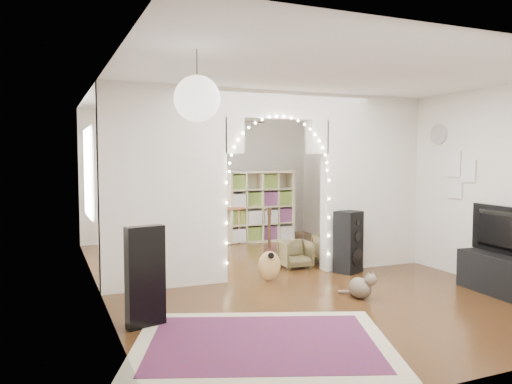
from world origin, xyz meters
name	(u,v)px	position (x,y,z in m)	size (l,w,h in m)	color
floor	(276,275)	(0.00, 0.00, 0.00)	(7.50, 7.50, 0.00)	black
ceiling	(277,91)	(0.00, 0.00, 2.70)	(5.00, 7.50, 0.02)	white
wall_back	(201,176)	(0.00, 3.75, 1.35)	(5.00, 0.02, 2.70)	silver
wall_front	(485,209)	(0.00, -3.75, 1.35)	(5.00, 0.02, 2.70)	silver
wall_left	(98,189)	(-2.50, 0.00, 1.35)	(0.02, 7.50, 2.70)	silver
wall_right	(412,181)	(2.50, 0.00, 1.35)	(0.02, 7.50, 2.70)	silver
divider_wall	(276,179)	(0.00, 0.00, 1.42)	(5.00, 0.20, 2.70)	silver
fairy_lights	(280,171)	(0.00, -0.13, 1.55)	(1.64, 0.04, 1.60)	#FFEABF
window	(88,173)	(-2.47, 1.80, 1.50)	(0.04, 1.20, 1.40)	white
wall_clock	(439,134)	(2.48, -0.60, 2.10)	(0.31, 0.31, 0.03)	white
picture_frames	(458,174)	(2.48, -1.00, 1.50)	(0.02, 0.50, 0.70)	white
paper_lantern	(197,99)	(-1.90, -2.40, 2.25)	(0.40, 0.40, 0.40)	white
ceiling_fan	(229,121)	(0.00, 2.00, 2.40)	(1.10, 1.10, 0.30)	gold
area_rug	(262,342)	(-1.28, -2.39, 0.01)	(2.40, 1.80, 0.02)	maroon
guitar_case	(145,277)	(-2.20, -1.49, 0.52)	(0.40, 0.13, 1.05)	black
acoustic_guitar	(269,254)	(-0.23, -0.25, 0.38)	(0.37, 0.23, 0.88)	tan
tabby_cat	(361,287)	(0.45, -1.50, 0.14)	(0.35, 0.53, 0.36)	brown
floor_speaker	(348,242)	(1.09, -0.25, 0.47)	(0.46, 0.43, 0.93)	black
media_console	(496,274)	(2.20, -1.97, 0.25)	(0.40, 1.00, 0.50)	black
tv	(497,231)	(2.20, -1.97, 0.81)	(1.07, 0.14, 0.62)	black
bookcase	(260,206)	(0.98, 2.83, 0.73)	(1.42, 0.36, 1.46)	beige
dining_table	(211,210)	(-0.02, 3.07, 0.68)	(1.28, 0.93, 0.76)	brown
flower_vase	(211,201)	(-0.02, 3.07, 0.85)	(0.18, 0.18, 0.19)	silver
dining_chair_left	(296,254)	(0.51, 0.35, 0.21)	(0.45, 0.47, 0.43)	#4C4226
dining_chair_right	(331,249)	(1.17, 0.35, 0.24)	(0.52, 0.53, 0.49)	#4C4226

